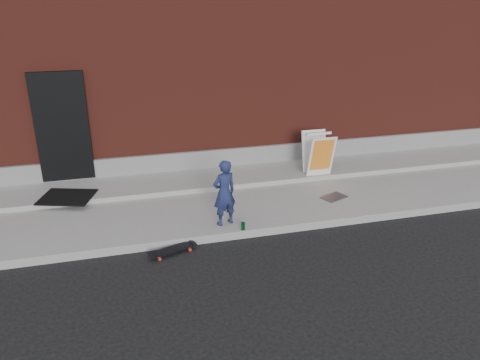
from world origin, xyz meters
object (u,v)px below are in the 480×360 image
object	(u,v)px
soda_can	(243,226)
child	(224,193)
pizza_sign	(318,153)
skateboard	(173,250)

from	to	relation	value
soda_can	child	bearing A→B (deg)	130.63
child	soda_can	distance (m)	0.66
pizza_sign	child	bearing A→B (deg)	-146.41
soda_can	skateboard	bearing A→B (deg)	-169.64
child	pizza_sign	distance (m)	2.95
child	skateboard	bearing A→B (deg)	10.58
child	pizza_sign	world-z (taller)	child
child	pizza_sign	size ratio (longest dim) A/B	1.29
child	soda_can	world-z (taller)	child
skateboard	soda_can	size ratio (longest dim) A/B	5.91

